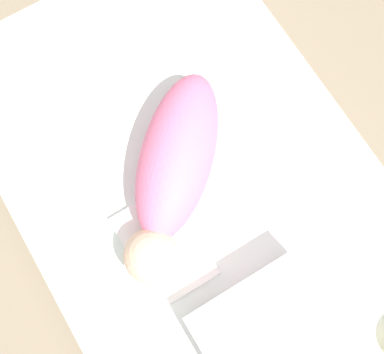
% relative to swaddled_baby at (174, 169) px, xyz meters
% --- Properties ---
extents(ground_plane, '(12.00, 12.00, 0.00)m').
position_rel_swaddled_baby_xyz_m(ground_plane, '(0.09, 0.04, -0.21)').
color(ground_plane, '#7A6B56').
extents(bed_mattress, '(1.43, 0.85, 0.13)m').
position_rel_swaddled_baby_xyz_m(bed_mattress, '(0.09, 0.04, -0.14)').
color(bed_mattress, white).
rests_on(bed_mattress, ground_plane).
extents(burp_cloth, '(0.25, 0.16, 0.02)m').
position_rel_swaddled_baby_xyz_m(burp_cloth, '(0.13, -0.11, -0.07)').
color(burp_cloth, white).
rests_on(burp_cloth, bed_mattress).
extents(swaddled_baby, '(0.45, 0.44, 0.16)m').
position_rel_swaddled_baby_xyz_m(swaddled_baby, '(0.00, 0.00, 0.00)').
color(swaddled_baby, pink).
rests_on(swaddled_baby, bed_mattress).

